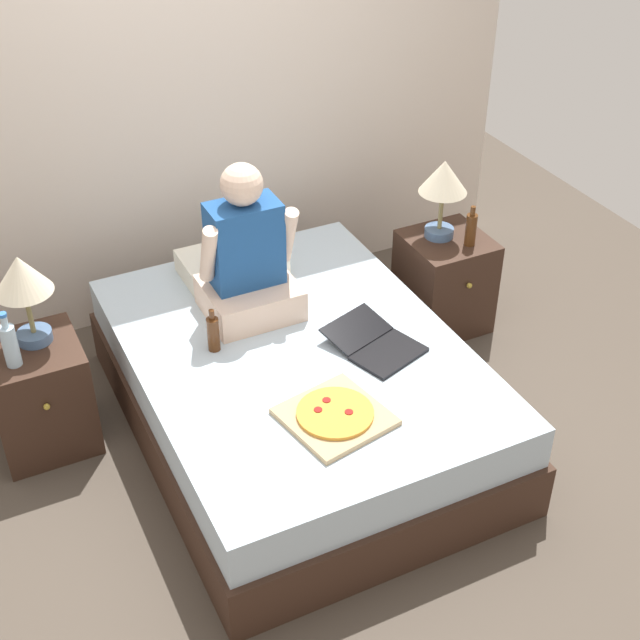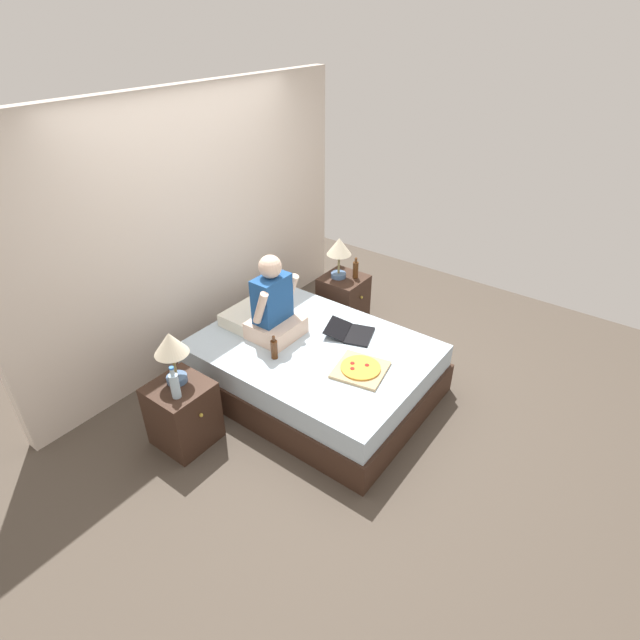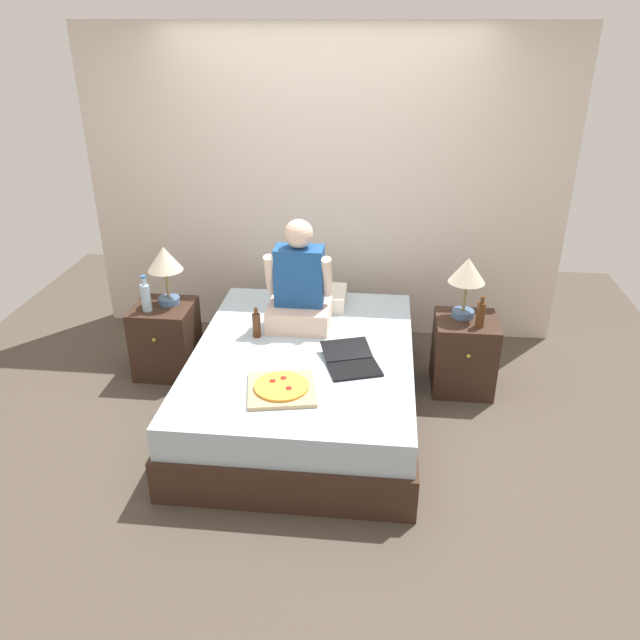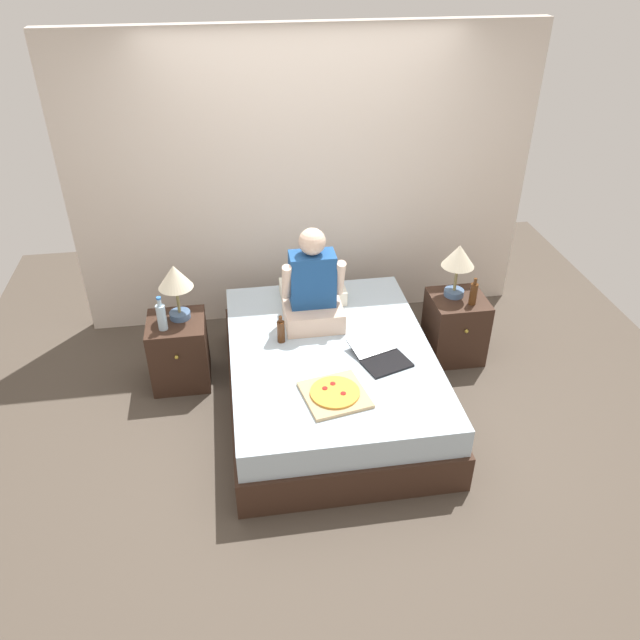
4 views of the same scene
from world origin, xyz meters
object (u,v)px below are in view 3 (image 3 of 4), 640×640
Objects in this scene: lamp_on_left_nightstand at (165,263)px; lamp_on_right_nightstand at (467,275)px; laptop at (352,363)px; person_seated at (299,287)px; bed at (304,382)px; nightstand_left at (166,339)px; beer_bottle at (481,314)px; water_bottle at (146,297)px; nightstand_right at (464,354)px; beer_bottle_on_bed at (256,325)px; pizza_box at (281,388)px.

lamp_on_right_nightstand is (2.19, 0.00, 0.00)m from lamp_on_left_nightstand.
person_seated is at bearing 126.16° from laptop.
nightstand_left reaches higher than bed.
lamp_on_right_nightstand is 0.29m from beer_bottle.
lamp_on_right_nightstand is at bearing 3.47° from water_bottle.
nightstand_right is 1.24× the size of lamp_on_right_nightstand.
lamp_on_left_nightstand is 1.96× the size of beer_bottle.
lamp_on_left_nightstand is 2.31m from beer_bottle.
beer_bottle_on_bed reaches higher than nightstand_left.
lamp_on_left_nightstand is at bearing 178.71° from nightstand_right.
beer_bottle is at bearing -2.46° from nightstand_left.
lamp_on_left_nightstand is at bearing 176.25° from beer_bottle.
water_bottle is 2.32m from lamp_on_right_nightstand.
lamp_on_right_nightstand is at bearing 120.93° from nightstand_right.
person_seated is (1.05, -0.07, 0.51)m from nightstand_left.
nightstand_right is (2.22, -0.05, -0.61)m from lamp_on_left_nightstand.
beer_bottle_on_bed is at bearing 153.93° from laptop.
lamp_on_right_nightstand reaches higher than nightstand_left.
lamp_on_left_nightstand reaches higher than nightstand_left.
beer_bottle_on_bed is (-1.45, -0.35, -0.29)m from lamp_on_right_nightstand.
water_bottle is at bearing -131.65° from nightstand_left.
beer_bottle_on_bed is (-1.55, -0.20, -0.06)m from beer_bottle.
nightstand_left is 2.43× the size of beer_bottle.
laptop is (1.43, -0.69, -0.37)m from lamp_on_left_nightstand.
nightstand_left is 1.62m from laptop.
bed is 4.53× the size of lamp_on_right_nightstand.
bed is at bearing -157.96° from nightstand_right.
pizza_box is (-1.16, -1.03, -0.37)m from lamp_on_right_nightstand.
beer_bottle_on_bed is (-0.27, -0.23, -0.20)m from person_seated.
beer_bottle is at bearing 34.94° from pizza_box.
water_bottle is at bearing -179.05° from person_seated.
water_bottle is 0.59× the size of pizza_box.
person_seated is 1.58× the size of laptop.
lamp_on_right_nightstand is 0.96× the size of pizza_box.
person_seated reaches higher than lamp_on_right_nightstand.
nightstand_left is 1.24× the size of lamp_on_left_nightstand.
lamp_on_right_nightstand is 0.58× the size of person_seated.
beer_bottle is 1.56m from beer_bottle_on_bed.
lamp_on_left_nightstand is 1.50m from pizza_box.
laptop is (1.55, -0.55, -0.15)m from water_bottle.
laptop is at bearing -148.20° from beer_bottle.
pizza_box is 2.14× the size of beer_bottle_on_bed.
person_seated is (-1.21, -0.07, 0.51)m from nightstand_right.
laptop is at bearing 40.98° from pizza_box.
lamp_on_right_nightstand is 0.91× the size of laptop.
pizza_box is at bearing -145.06° from beer_bottle.
bed is 2.61× the size of person_seated.
person_seated is at bearing 0.95° from water_bottle.
person_seated is (1.01, -0.12, -0.10)m from lamp_on_left_nightstand.
beer_bottle is at bearing 7.39° from beer_bottle_on_bed.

